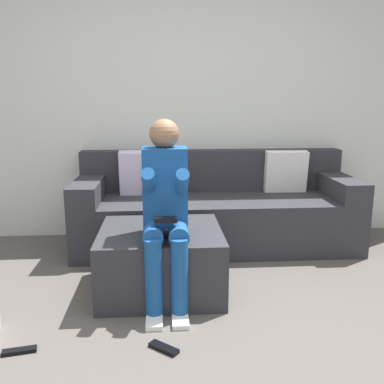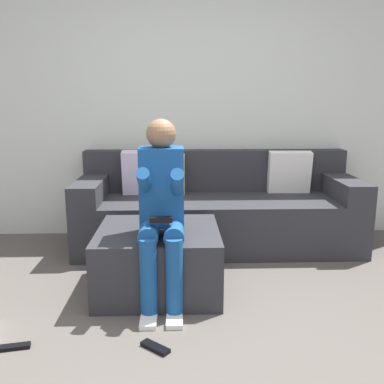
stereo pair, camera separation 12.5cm
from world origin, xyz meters
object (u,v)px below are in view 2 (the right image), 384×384
object	(u,v)px
remote_near_ottoman	(155,347)
remote_by_storage_bin	(13,347)
ottoman	(159,259)
couch_sectional	(216,211)
person_seated	(162,204)

from	to	relation	value
remote_near_ottoman	remote_by_storage_bin	xyz separation A→B (m)	(-0.77, 0.03, 0.00)
ottoman	remote_near_ottoman	size ratio (longest dim) A/B	4.75
ottoman	remote_near_ottoman	distance (m)	0.78
remote_near_ottoman	remote_by_storage_bin	world-z (taller)	same
couch_sectional	ottoman	world-z (taller)	couch_sectional
person_seated	remote_near_ottoman	world-z (taller)	person_seated
person_seated	remote_near_ottoman	bearing A→B (deg)	-92.39
couch_sectional	person_seated	world-z (taller)	person_seated
couch_sectional	ottoman	size ratio (longest dim) A/B	2.98
couch_sectional	remote_near_ottoman	xyz separation A→B (m)	(-0.48, -1.68, -0.31)
ottoman	remote_near_ottoman	world-z (taller)	ottoman
couch_sectional	person_seated	distance (m)	1.26
remote_by_storage_bin	person_seated	bearing A→B (deg)	23.20
ottoman	person_seated	size ratio (longest dim) A/B	0.70
person_seated	remote_by_storage_bin	xyz separation A→B (m)	(-0.79, -0.54, -0.65)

